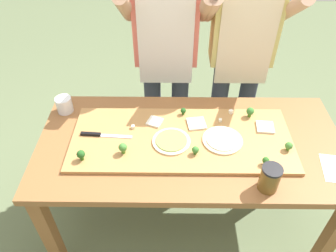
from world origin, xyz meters
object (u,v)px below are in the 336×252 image
at_px(broccoli_floret_back_left, 250,112).
at_px(sauce_jar, 270,178).
at_px(cook_right, 242,47).
at_px(pizza_slice_far_left, 265,127).
at_px(pizza_whole_pesto_green, 171,141).
at_px(cheese_crumble_c, 133,127).
at_px(pizza_slice_center, 155,122).
at_px(broccoli_floret_center_left, 183,111).
at_px(cook_left, 166,47).
at_px(cheese_crumble_b, 231,112).
at_px(pizza_slice_near_left, 196,124).
at_px(chefs_knife, 99,135).
at_px(pizza_whole_cheese_artichoke, 223,140).
at_px(prep_table, 190,154).
at_px(flour_cup, 65,105).
at_px(cheese_crumble_a, 220,120).
at_px(broccoli_floret_back_mid, 289,146).
at_px(broccoli_floret_front_right, 266,161).
at_px(broccoli_floret_center_right, 123,148).
at_px(broccoli_floret_front_left, 195,150).
at_px(broccoli_floret_front_mid, 81,155).

relative_size(broccoli_floret_back_left, sauce_jar, 0.45).
bearing_deg(cook_right, pizza_slice_far_left, -82.52).
height_order(pizza_whole_pesto_green, cheese_crumble_c, cheese_crumble_c).
relative_size(pizza_slice_center, broccoli_floret_center_left, 1.83).
bearing_deg(cook_left, broccoli_floret_back_left, -42.96).
bearing_deg(cheese_crumble_b, pizza_slice_near_left, -153.72).
height_order(chefs_knife, pizza_whole_cheese_artichoke, same).
relative_size(prep_table, pizza_slice_far_left, 17.64).
bearing_deg(flour_cup, cheese_crumble_c, -22.04).
height_order(pizza_whole_cheese_artichoke, cook_left, cook_left).
bearing_deg(cook_right, sauce_jar, -89.81).
height_order(cook_left, cook_right, same).
distance_m(broccoli_floret_center_left, cook_right, 0.61).
xyz_separation_m(pizza_whole_cheese_artichoke, cheese_crumble_a, (0.00, 0.16, 0.00)).
relative_size(broccoli_floret_back_mid, broccoli_floret_front_right, 1.07).
bearing_deg(broccoli_floret_back_left, pizza_whole_pesto_green, -154.52).
height_order(broccoli_floret_center_right, sauce_jar, sauce_jar).
relative_size(broccoli_floret_center_left, cheese_crumble_a, 2.49).
bearing_deg(cheese_crumble_c, broccoli_floret_front_left, -29.50).
relative_size(broccoli_floret_back_mid, cheese_crumble_a, 2.86).
bearing_deg(pizza_whole_pesto_green, broccoli_floret_front_left, -34.51).
xyz_separation_m(broccoli_floret_front_left, cheese_crumble_a, (0.16, 0.25, -0.02)).
height_order(chefs_knife, cheese_crumble_b, cheese_crumble_b).
distance_m(pizza_whole_cheese_artichoke, broccoli_floret_back_left, 0.27).
bearing_deg(pizza_whole_pesto_green, pizza_slice_near_left, 45.19).
xyz_separation_m(pizza_slice_far_left, cheese_crumble_b, (-0.17, 0.13, 0.00)).
bearing_deg(pizza_slice_near_left, broccoli_floret_center_left, 129.61).
distance_m(broccoli_floret_front_right, cook_right, 0.84).
xyz_separation_m(prep_table, broccoli_floret_center_left, (-0.04, 0.20, 0.15)).
xyz_separation_m(broccoli_floret_back_left, broccoli_floret_front_mid, (-0.90, -0.35, -0.00)).
bearing_deg(pizza_whole_pesto_green, pizza_slice_center, 121.51).
relative_size(pizza_slice_near_left, cheese_crumble_c, 5.32).
bearing_deg(broccoli_floret_back_mid, broccoli_floret_front_right, -144.11).
bearing_deg(cheese_crumble_c, cheese_crumble_b, 13.81).
distance_m(pizza_slice_far_left, cook_right, 0.59).
xyz_separation_m(pizza_slice_near_left, cook_right, (0.31, 0.53, 0.19)).
distance_m(broccoli_floret_front_left, flour_cup, 0.84).
bearing_deg(prep_table, cheese_crumble_b, 41.89).
height_order(cheese_crumble_b, cook_left, cook_left).
relative_size(prep_table, pizza_whole_cheese_artichoke, 7.73).
relative_size(broccoli_floret_back_mid, broccoli_floret_front_left, 1.03).
relative_size(pizza_slice_far_left, cook_right, 0.06).
xyz_separation_m(pizza_slice_center, flour_cup, (-0.54, 0.12, 0.02)).
xyz_separation_m(pizza_slice_near_left, flour_cup, (-0.78, 0.14, 0.02)).
xyz_separation_m(chefs_knife, broccoli_floret_front_mid, (-0.06, -0.18, 0.03)).
bearing_deg(cook_left, broccoli_floret_center_right, -105.40).
relative_size(pizza_whole_pesto_green, cheese_crumble_b, 9.77).
distance_m(broccoli_floret_front_left, cheese_crumble_b, 0.40).
bearing_deg(cook_left, cheese_crumble_b, -47.76).
distance_m(pizza_slice_near_left, broccoli_floret_back_mid, 0.50).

